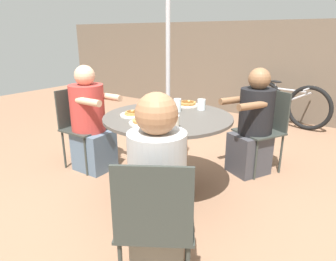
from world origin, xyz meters
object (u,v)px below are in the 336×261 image
(pancake_plate_a, at_px, (165,105))
(coffee_cup, at_px, (174,122))
(pancake_plate_b, at_px, (133,114))
(bicycle, at_px, (285,104))
(patio_table, at_px, (168,130))
(patio_chair_east, at_px, (155,220))
(patio_chair_north, at_px, (80,123))
(diner_east, at_px, (158,198))
(patio_chair_south, at_px, (265,125))
(diner_north, at_px, (90,124))
(pancake_plate_c, at_px, (187,104))
(diner_south, at_px, (253,127))
(drinking_glass_b, at_px, (177,105))
(syrup_bottle, at_px, (156,108))
(pancake_plate_d, at_px, (143,122))
(drinking_glass_a, at_px, (201,105))

(pancake_plate_a, bearing_deg, coffee_cup, -48.98)
(pancake_plate_b, xyz_separation_m, bicycle, (0.58, 3.10, -0.42))
(patio_table, relative_size, patio_chair_east, 1.30)
(patio_chair_north, bearing_deg, pancake_plate_b, 79.60)
(diner_east, height_order, patio_chair_south, diner_east)
(diner_north, xyz_separation_m, pancake_plate_c, (0.96, 0.44, 0.26))
(patio_chair_north, distance_m, diner_east, 1.91)
(diner_south, relative_size, drinking_glass_b, 9.42)
(diner_north, xyz_separation_m, drinking_glass_b, (1.00, 0.18, 0.30))
(pancake_plate_a, xyz_separation_m, pancake_plate_b, (-0.07, -0.39, -0.01))
(syrup_bottle, height_order, bicycle, syrup_bottle)
(patio_table, relative_size, pancake_plate_d, 5.04)
(patio_table, xyz_separation_m, pancake_plate_b, (-0.26, -0.17, 0.15))
(pancake_plate_d, bearing_deg, diner_south, 67.16)
(patio_table, relative_size, bicycle, 0.78)
(diner_north, xyz_separation_m, pancake_plate_b, (0.76, -0.16, 0.26))
(pancake_plate_a, bearing_deg, diner_east, -57.02)
(diner_east, bearing_deg, drinking_glass_b, 86.27)
(patio_table, bearing_deg, pancake_plate_a, 130.29)
(syrup_bottle, height_order, drinking_glass_b, syrup_bottle)
(diner_east, xyz_separation_m, diner_south, (-0.04, 1.76, -0.03))
(diner_north, relative_size, patio_chair_east, 1.31)
(pancake_plate_b, xyz_separation_m, pancake_plate_c, (0.20, 0.60, 0.00))
(patio_table, distance_m, pancake_plate_d, 0.35)
(syrup_bottle, distance_m, drinking_glass_b, 0.23)
(diner_east, height_order, pancake_plate_c, diner_east)
(patio_table, distance_m, drinking_glass_b, 0.26)
(patio_table, xyz_separation_m, diner_east, (0.52, -0.87, -0.08))
(drinking_glass_a, bearing_deg, pancake_plate_d, -103.81)
(patio_chair_north, distance_m, drinking_glass_a, 1.41)
(pancake_plate_a, height_order, bicycle, pancake_plate_a)
(patio_chair_south, distance_m, coffee_cup, 1.38)
(patio_chair_south, height_order, bicycle, patio_chair_south)
(patio_chair_south, relative_size, pancake_plate_c, 3.88)
(diner_east, xyz_separation_m, drinking_glass_a, (-0.38, 1.23, 0.27))
(patio_chair_north, relative_size, pancake_plate_c, 3.88)
(pancake_plate_a, distance_m, pancake_plate_d, 0.56)
(patio_table, bearing_deg, bicycle, 83.69)
(diner_south, bearing_deg, pancake_plate_d, 95.45)
(patio_chair_north, relative_size, drinking_glass_b, 7.32)
(patio_chair_north, xyz_separation_m, pancake_plate_d, (1.15, -0.30, 0.27))
(syrup_bottle, bearing_deg, drinking_glass_a, 59.41)
(drinking_glass_b, height_order, bicycle, drinking_glass_b)
(diner_north, height_order, pancake_plate_d, diner_north)
(syrup_bottle, relative_size, coffee_cup, 1.66)
(pancake_plate_b, height_order, pancake_plate_c, pancake_plate_c)
(diner_south, relative_size, syrup_bottle, 6.79)
(pancake_plate_a, xyz_separation_m, drinking_glass_b, (0.17, -0.04, 0.03))
(pancake_plate_c, distance_m, syrup_bottle, 0.47)
(patio_chair_east, xyz_separation_m, syrup_bottle, (-0.71, 0.97, 0.32))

